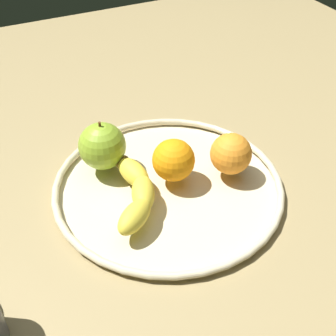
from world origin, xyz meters
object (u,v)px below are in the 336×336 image
Objects in this scene: banana at (136,192)px; fruit_bowl at (168,185)px; orange_center at (174,160)px; orange_back_left at (231,154)px; apple at (102,146)px.

fruit_bowl is at bearing -52.28° from banana.
fruit_bowl is 4.78cm from orange_center.
orange_back_left is at bearing -105.71° from orange_center.
banana reaches higher than fruit_bowl.
banana is at bearing 89.85° from orange_back_left.
fruit_bowl is at bearing 118.74° from orange_center.
orange_center is (2.65, -7.94, 1.78)cm from banana.
orange_center is at bearing -130.82° from apple.
orange_back_left is at bearing -68.43° from banana.
fruit_bowl is 13.19cm from apple.
fruit_bowl is 7.33cm from banana.
orange_center is at bearing 74.29° from orange_back_left.
orange_center reaches higher than fruit_bowl.
fruit_bowl is 5.42× the size of orange_center.
apple is 22.09cm from orange_back_left.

